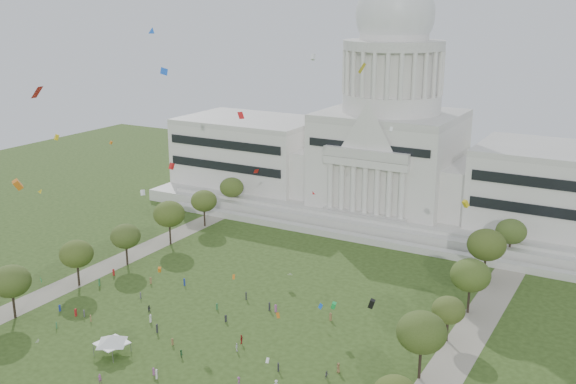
% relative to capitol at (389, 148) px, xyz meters
% --- Properties ---
extents(ground, '(400.00, 400.00, 0.00)m').
position_rel_capitol_xyz_m(ground, '(0.00, -113.59, -22.30)').
color(ground, '#2C4216').
rests_on(ground, ground).
extents(capitol, '(160.00, 64.50, 91.30)m').
position_rel_capitol_xyz_m(capitol, '(0.00, 0.00, 0.00)').
color(capitol, beige).
rests_on(capitol, ground).
extents(path_left, '(8.00, 160.00, 0.04)m').
position_rel_capitol_xyz_m(path_left, '(-48.00, -83.59, -22.28)').
color(path_left, gray).
rests_on(path_left, ground).
extents(path_right, '(8.00, 160.00, 0.04)m').
position_rel_capitol_xyz_m(path_right, '(48.00, -83.59, -22.28)').
color(path_right, gray).
rests_on(path_right, ground).
extents(row_tree_l_1, '(8.86, 8.86, 12.59)m').
position_rel_capitol_xyz_m(row_tree_l_1, '(-44.07, -116.55, -13.34)').
color(row_tree_l_1, black).
rests_on(row_tree_l_1, ground).
extents(row_tree_l_2, '(8.42, 8.42, 11.97)m').
position_rel_capitol_xyz_m(row_tree_l_2, '(-45.04, -96.29, -13.79)').
color(row_tree_l_2, black).
rests_on(row_tree_l_2, ground).
extents(row_tree_r_2, '(9.55, 9.55, 13.58)m').
position_rel_capitol_xyz_m(row_tree_r_2, '(44.17, -96.15, -12.64)').
color(row_tree_r_2, black).
rests_on(row_tree_r_2, ground).
extents(row_tree_l_3, '(8.12, 8.12, 11.55)m').
position_rel_capitol_xyz_m(row_tree_l_3, '(-44.09, -79.67, -14.09)').
color(row_tree_l_3, black).
rests_on(row_tree_l_3, ground).
extents(row_tree_r_3, '(7.01, 7.01, 9.98)m').
position_rel_capitol_xyz_m(row_tree_r_3, '(44.40, -79.10, -15.21)').
color(row_tree_r_3, black).
rests_on(row_tree_r_3, ground).
extents(row_tree_l_4, '(9.29, 9.29, 13.21)m').
position_rel_capitol_xyz_m(row_tree_l_4, '(-44.08, -61.17, -12.90)').
color(row_tree_l_4, black).
rests_on(row_tree_l_4, ground).
extents(row_tree_r_4, '(9.19, 9.19, 13.06)m').
position_rel_capitol_xyz_m(row_tree_r_4, '(44.76, -63.55, -13.01)').
color(row_tree_r_4, black).
rests_on(row_tree_r_4, ground).
extents(row_tree_l_5, '(8.33, 8.33, 11.85)m').
position_rel_capitol_xyz_m(row_tree_l_5, '(-45.22, -42.58, -13.88)').
color(row_tree_l_5, black).
rests_on(row_tree_l_5, ground).
extents(row_tree_r_5, '(9.82, 9.82, 13.96)m').
position_rel_capitol_xyz_m(row_tree_r_5, '(43.49, -43.40, -12.37)').
color(row_tree_r_5, black).
rests_on(row_tree_r_5, ground).
extents(row_tree_l_6, '(8.19, 8.19, 11.64)m').
position_rel_capitol_xyz_m(row_tree_l_6, '(-46.87, -24.45, -14.02)').
color(row_tree_l_6, black).
rests_on(row_tree_l_6, ground).
extents(row_tree_r_6, '(8.42, 8.42, 11.97)m').
position_rel_capitol_xyz_m(row_tree_r_6, '(45.96, -25.46, -13.79)').
color(row_tree_r_6, black).
rests_on(row_tree_r_6, ground).
extents(event_tent, '(9.28, 9.28, 4.35)m').
position_rel_capitol_xyz_m(event_tent, '(-13.27, -117.88, -18.92)').
color(event_tent, '#4C4C4C').
rests_on(event_tent, ground).
extents(person_0, '(1.16, 1.17, 2.04)m').
position_rel_capitol_xyz_m(person_0, '(29.86, -101.80, -21.27)').
color(person_0, olive).
rests_on(person_0, ground).
extents(person_2, '(0.87, 0.92, 1.63)m').
position_rel_capitol_xyz_m(person_2, '(28.92, -104.90, -21.48)').
color(person_2, '#4C4C51').
rests_on(person_2, ground).
extents(person_3, '(0.71, 1.10, 1.58)m').
position_rel_capitol_xyz_m(person_3, '(15.42, -114.81, -21.51)').
color(person_3, '#994C8C').
rests_on(person_3, ground).
extents(person_4, '(0.92, 1.30, 2.01)m').
position_rel_capitol_xyz_m(person_4, '(7.28, -101.43, -21.29)').
color(person_4, '#B21E1E').
rests_on(person_4, ground).
extents(person_5, '(1.45, 1.40, 1.56)m').
position_rel_capitol_xyz_m(person_5, '(-0.33, -111.97, -21.52)').
color(person_5, '#33723F').
rests_on(person_5, ground).
extents(person_7, '(0.84, 0.83, 1.87)m').
position_rel_capitol_xyz_m(person_7, '(-7.66, -127.15, -21.36)').
color(person_7, '#994C8C').
rests_on(person_7, ground).
extents(person_8, '(0.93, 0.66, 1.76)m').
position_rel_capitol_xyz_m(person_8, '(-19.47, -99.43, -21.42)').
color(person_8, '#26262B').
rests_on(person_8, ground).
extents(person_10, '(0.87, 1.17, 1.78)m').
position_rel_capitol_xyz_m(person_10, '(8.16, -104.53, -21.41)').
color(person_10, silver).
rests_on(person_10, ground).
extents(distant_crowd, '(61.96, 38.75, 1.94)m').
position_rel_capitol_xyz_m(distant_crowd, '(-13.68, -98.02, -21.42)').
color(distant_crowd, navy).
rests_on(distant_crowd, ground).
extents(kite_swarm, '(86.90, 97.50, 60.89)m').
position_rel_capitol_xyz_m(kite_swarm, '(0.17, -104.17, 6.56)').
color(kite_swarm, white).
rests_on(kite_swarm, ground).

